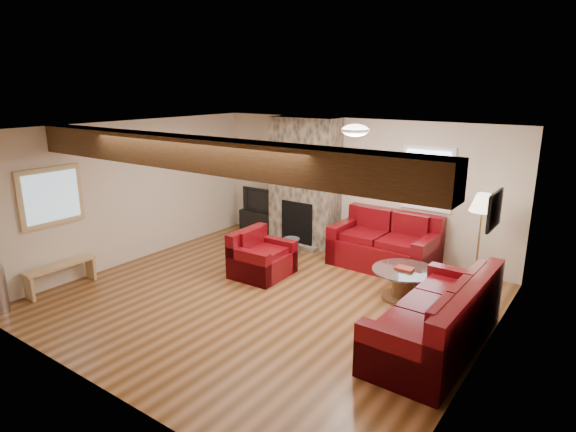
% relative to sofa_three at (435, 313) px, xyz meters
% --- Properties ---
extents(room, '(8.00, 8.00, 8.00)m').
position_rel_sofa_three_xyz_m(room, '(-2.48, -0.11, 0.81)').
color(room, '#563416').
rests_on(room, ground).
extents(floor, '(6.00, 6.00, 0.00)m').
position_rel_sofa_three_xyz_m(floor, '(-2.48, -0.11, -0.44)').
color(floor, '#563416').
rests_on(floor, ground).
extents(oak_beam, '(6.00, 0.36, 0.38)m').
position_rel_sofa_three_xyz_m(oak_beam, '(-2.48, -1.36, 1.87)').
color(oak_beam, '#31200E').
rests_on(oak_beam, room).
extents(chimney_breast, '(1.40, 0.67, 2.50)m').
position_rel_sofa_three_xyz_m(chimney_breast, '(-3.48, 2.38, 0.78)').
color(chimney_breast, '#36312A').
rests_on(chimney_breast, floor).
extents(back_window, '(0.90, 0.08, 1.10)m').
position_rel_sofa_three_xyz_m(back_window, '(-1.13, 2.60, 1.11)').
color(back_window, white).
rests_on(back_window, room).
extents(hatch_window, '(0.08, 1.00, 0.90)m').
position_rel_sofa_three_xyz_m(hatch_window, '(-5.44, -1.61, 1.01)').
color(hatch_window, tan).
rests_on(hatch_window, room).
extents(ceiling_dome, '(0.40, 0.40, 0.18)m').
position_rel_sofa_three_xyz_m(ceiling_dome, '(-1.58, 0.79, 2.00)').
color(ceiling_dome, white).
rests_on(ceiling_dome, room).
extents(artwork_back, '(0.42, 0.06, 0.52)m').
position_rel_sofa_three_xyz_m(artwork_back, '(-2.33, 2.60, 1.26)').
color(artwork_back, black).
rests_on(artwork_back, room).
extents(artwork_right, '(0.06, 0.55, 0.42)m').
position_rel_sofa_three_xyz_m(artwork_right, '(0.48, 0.19, 1.31)').
color(artwork_right, black).
rests_on(artwork_right, room).
extents(sofa_three, '(1.00, 2.31, 0.88)m').
position_rel_sofa_three_xyz_m(sofa_three, '(0.00, 0.00, 0.00)').
color(sofa_three, '#45040A').
rests_on(sofa_three, floor).
extents(loveseat, '(1.79, 1.05, 0.94)m').
position_rel_sofa_three_xyz_m(loveseat, '(-1.63, 2.12, 0.03)').
color(loveseat, '#45040A').
rests_on(loveseat, floor).
extents(armchair_red, '(0.84, 0.95, 0.75)m').
position_rel_sofa_three_xyz_m(armchair_red, '(-3.11, 0.58, -0.07)').
color(armchair_red, '#45040A').
rests_on(armchair_red, floor).
extents(coffee_table, '(0.94, 0.94, 0.49)m').
position_rel_sofa_three_xyz_m(coffee_table, '(-0.83, 1.07, -0.21)').
color(coffee_table, '#422B15').
rests_on(coffee_table, floor).
extents(tv_cabinet, '(0.98, 0.39, 0.49)m').
position_rel_sofa_three_xyz_m(tv_cabinet, '(-4.56, 2.42, -0.20)').
color(tv_cabinet, black).
rests_on(tv_cabinet, floor).
extents(television, '(0.88, 0.12, 0.51)m').
position_rel_sofa_three_xyz_m(television, '(-4.56, 2.42, 0.30)').
color(television, black).
rests_on(television, tv_cabinet).
extents(floor_lamp, '(0.39, 0.39, 1.52)m').
position_rel_sofa_three_xyz_m(floor_lamp, '(-0.07, 2.09, 0.86)').
color(floor_lamp, tan).
rests_on(floor_lamp, floor).
extents(pine_bench, '(0.26, 1.10, 0.41)m').
position_rel_sofa_three_xyz_m(pine_bench, '(-5.31, -1.68, -0.24)').
color(pine_bench, tan).
rests_on(pine_bench, floor).
extents(coal_bucket, '(0.34, 0.34, 0.32)m').
position_rel_sofa_three_xyz_m(coal_bucket, '(-3.32, 1.71, -0.28)').
color(coal_bucket, gray).
rests_on(coal_bucket, floor).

